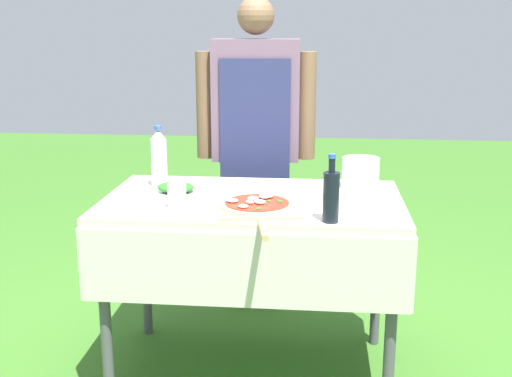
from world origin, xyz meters
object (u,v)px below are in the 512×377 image
Objects in this scene: prep_table at (253,221)px; water_bottle at (159,158)px; person_cook at (256,131)px; oil_bottle at (331,195)px; pizza_on_peel at (257,206)px; sauce_jar at (177,197)px; herb_container at (176,188)px; mixing_tub at (361,173)px.

water_bottle is at bearing 159.33° from prep_table.
prep_table is 0.77× the size of person_cook.
oil_bottle is 0.86m from water_bottle.
pizza_on_peel is at bearing 93.17° from person_cook.
person_cook is 0.87m from pizza_on_peel.
prep_table is 2.28× the size of pizza_on_peel.
oil_bottle is 0.93× the size of water_bottle.
person_cook is at bearing 75.62° from sauce_jar.
person_cook is 8.48× the size of herb_container.
pizza_on_peel is at bearing -36.19° from water_bottle.
pizza_on_peel is 2.02× the size of water_bottle.
herb_container is 1.17× the size of mixing_tub.
herb_container is at bearing 138.95° from pizza_on_peel.
oil_bottle reaches higher than prep_table.
mixing_tub is at bearing 3.52° from water_bottle.
oil_bottle is at bearing -34.11° from pizza_on_peel.
water_bottle is at bearing 114.27° from sauce_jar.
mixing_tub is at bearing 133.92° from person_cook.
oil_bottle is 0.53m from mixing_tub.
water_bottle is 0.18m from herb_container.
water_bottle is (-0.42, 0.16, 0.22)m from prep_table.
mixing_tub is at bearing 28.26° from sauce_jar.
prep_table is 0.73m from person_cook.
oil_bottle is at bearing -104.71° from mixing_tub.
pizza_on_peel is (0.09, -0.86, -0.15)m from person_cook.
person_cook is 9.92× the size of mixing_tub.
sauce_jar is (-0.72, -0.39, -0.02)m from mixing_tub.
water_bottle reaches higher than herb_container.
sauce_jar is (-0.27, -0.17, 0.14)m from prep_table.
pizza_on_peel is 5.71× the size of sauce_jar.
prep_table is at bearing 32.16° from sauce_jar.
oil_bottle is 2.63× the size of sauce_jar.
herb_container is at bearing 172.63° from prep_table.
person_cook is 5.98× the size of water_bottle.
sauce_jar is (-0.22, -0.85, -0.12)m from person_cook.
sauce_jar is at bearing 167.80° from oil_bottle.
water_bottle is at bearing 133.82° from pizza_on_peel.
prep_table is 0.47m from oil_bottle.
mixing_tub is 0.81m from sauce_jar.
sauce_jar reaches higher than herb_container.
water_bottle is (-0.46, 0.33, 0.11)m from pizza_on_peel.
herb_container is at bearing -50.58° from water_bottle.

